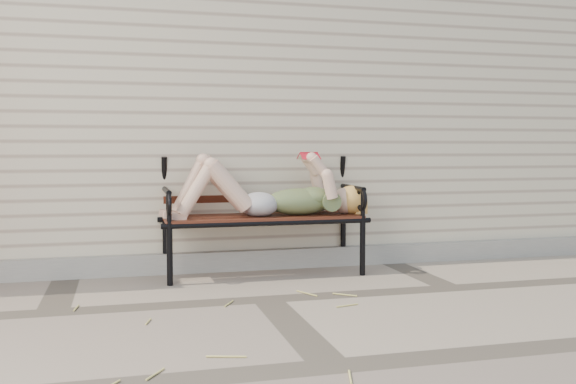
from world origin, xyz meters
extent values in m
plane|color=gray|center=(0.00, 0.00, 0.00)|extent=(80.00, 80.00, 0.00)
cube|color=beige|center=(0.00, 3.00, 1.50)|extent=(8.00, 4.00, 3.00)
cube|color=#AFAB9E|center=(0.00, 0.97, 0.07)|extent=(8.00, 0.10, 0.15)
cylinder|color=black|center=(-0.55, 0.55, 0.21)|extent=(0.04, 0.04, 0.42)
cylinder|color=black|center=(-0.55, 0.98, 0.21)|extent=(0.04, 0.04, 0.42)
cylinder|color=black|center=(0.84, 0.55, 0.21)|extent=(0.04, 0.04, 0.42)
cylinder|color=black|center=(0.84, 0.98, 0.21)|extent=(0.04, 0.04, 0.42)
cube|color=#592317|center=(0.14, 0.76, 0.42)|extent=(1.43, 0.46, 0.03)
cylinder|color=black|center=(0.14, 0.55, 0.40)|extent=(1.50, 0.04, 0.04)
cylinder|color=black|center=(0.14, 0.98, 0.40)|extent=(1.50, 0.04, 0.04)
torus|color=black|center=(0.14, 1.08, 0.89)|extent=(0.26, 0.03, 0.26)
ellipsoid|color=#0B364D|center=(0.41, 0.74, 0.54)|extent=(0.51, 0.29, 0.20)
ellipsoid|color=#0B364D|center=(0.52, 0.74, 0.57)|extent=(0.24, 0.28, 0.15)
ellipsoid|color=#9F9EA3|center=(0.11, 0.74, 0.52)|extent=(0.28, 0.32, 0.18)
sphere|color=#D9AC92|center=(0.77, 0.74, 0.54)|extent=(0.21, 0.21, 0.21)
ellipsoid|color=#EDA859|center=(0.82, 0.74, 0.54)|extent=(0.23, 0.24, 0.22)
cube|color=#AE1323|center=(0.48, 0.74, 0.89)|extent=(0.13, 0.02, 0.02)
cube|color=white|center=(0.48, 0.70, 0.87)|extent=(0.13, 0.08, 0.05)
cube|color=white|center=(0.48, 0.78, 0.87)|extent=(0.13, 0.08, 0.05)
cube|color=#AE1323|center=(0.48, 0.69, 0.87)|extent=(0.14, 0.09, 0.05)
cube|color=#AE1323|center=(0.48, 0.78, 0.87)|extent=(0.14, 0.09, 0.05)
cylinder|color=#D1C466|center=(0.31, -1.29, 0.01)|extent=(0.14, 0.02, 0.01)
cylinder|color=#D1C466|center=(-1.39, -0.20, 0.01)|extent=(0.02, 0.09, 0.01)
cylinder|color=#D1C466|center=(-1.00, 0.14, 0.01)|extent=(0.17, 0.03, 0.01)
cylinder|color=#D1C466|center=(-0.97, -0.37, 0.01)|extent=(0.15, 0.07, 0.01)
cylinder|color=#D1C466|center=(0.57, -0.46, 0.01)|extent=(0.20, 0.02, 0.01)
cylinder|color=#D1C466|center=(-0.11, -1.41, 0.01)|extent=(0.01, 0.10, 0.01)
cylinder|color=#D1C466|center=(-0.83, -0.60, 0.01)|extent=(0.16, 0.05, 0.01)
cylinder|color=#D1C466|center=(-0.28, -0.91, 0.01)|extent=(0.18, 0.09, 0.01)
cylinder|color=#D1C466|center=(-0.30, 0.05, 0.01)|extent=(0.06, 0.18, 0.01)
cylinder|color=#D1C466|center=(-1.02, -0.45, 0.01)|extent=(0.13, 0.04, 0.01)
cylinder|color=#D1C466|center=(-0.33, 0.19, 0.01)|extent=(0.04, 0.09, 0.01)
camera|label=1|loc=(-0.86, -3.80, 0.93)|focal=40.00mm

